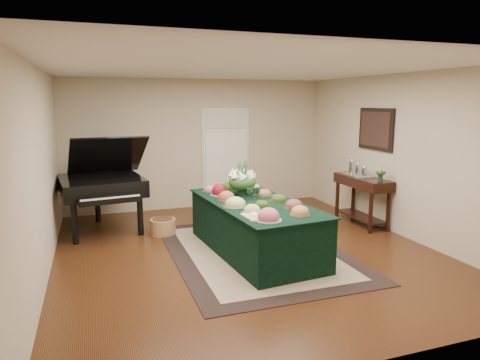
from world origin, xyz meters
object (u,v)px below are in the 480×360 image
object	(u,v)px
buffet_table	(255,227)
grand_piano	(102,184)
floral_centerpiece	(242,178)
mahogany_sideboard	(362,188)

from	to	relation	value
buffet_table	grand_piano	size ratio (longest dim) A/B	1.50
grand_piano	buffet_table	bearing A→B (deg)	-42.40
buffet_table	grand_piano	xyz separation A→B (m)	(-2.10, 1.92, 0.43)
floral_centerpiece	grand_piano	world-z (taller)	grand_piano
mahogany_sideboard	buffet_table	bearing A→B (deg)	-162.45
buffet_table	floral_centerpiece	size ratio (longest dim) A/B	5.84
grand_piano	mahogany_sideboard	xyz separation A→B (m)	(4.49, -1.16, -0.14)
grand_piano	mahogany_sideboard	size ratio (longest dim) A/B	1.41
buffet_table	floral_centerpiece	xyz separation A→B (m)	(-0.02, 0.51, 0.65)
floral_centerpiece	mahogany_sideboard	bearing A→B (deg)	5.76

